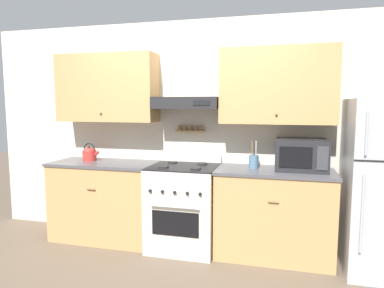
{
  "coord_description": "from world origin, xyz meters",
  "views": [
    {
      "loc": [
        1.02,
        -3.26,
        1.59
      ],
      "look_at": [
        0.1,
        0.25,
        1.17
      ],
      "focal_mm": 32.0,
      "sensor_mm": 36.0,
      "label": 1
    }
  ],
  "objects_px": {
    "stove_range": "(184,207)",
    "utensil_crock": "(254,161)",
    "tea_kettle": "(90,154)",
    "microwave": "(301,155)"
  },
  "relations": [
    {
      "from": "stove_range",
      "to": "utensil_crock",
      "type": "relative_size",
      "value": 3.44
    },
    {
      "from": "utensil_crock",
      "to": "tea_kettle",
      "type": "bearing_deg",
      "value": -180.0
    },
    {
      "from": "tea_kettle",
      "to": "utensil_crock",
      "type": "bearing_deg",
      "value": 0.0
    },
    {
      "from": "tea_kettle",
      "to": "microwave",
      "type": "xyz_separation_m",
      "value": [
        2.42,
        0.02,
        0.08
      ]
    },
    {
      "from": "microwave",
      "to": "stove_range",
      "type": "bearing_deg",
      "value": -175.57
    },
    {
      "from": "stove_range",
      "to": "tea_kettle",
      "type": "height_order",
      "value": "tea_kettle"
    },
    {
      "from": "tea_kettle",
      "to": "microwave",
      "type": "distance_m",
      "value": 2.42
    },
    {
      "from": "stove_range",
      "to": "utensil_crock",
      "type": "bearing_deg",
      "value": 5.88
    },
    {
      "from": "tea_kettle",
      "to": "utensil_crock",
      "type": "distance_m",
      "value": 1.94
    },
    {
      "from": "stove_range",
      "to": "tea_kettle",
      "type": "xyz_separation_m",
      "value": [
        -1.2,
        0.08,
        0.54
      ]
    }
  ]
}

